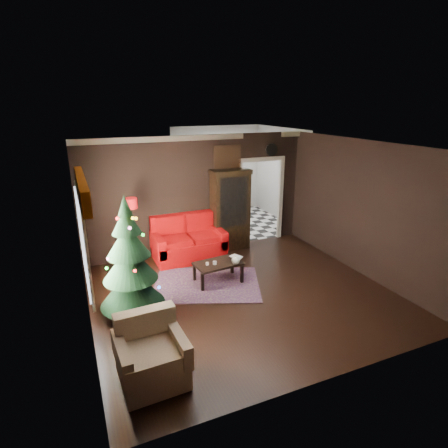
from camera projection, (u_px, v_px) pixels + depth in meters
name	position (u px, v px, depth m)	size (l,w,h in m)	color
floor	(242.00, 294.00, 7.07)	(5.50, 5.50, 0.00)	black
ceiling	(245.00, 146.00, 6.18)	(5.50, 5.50, 0.00)	white
wall_back	(198.00, 195.00, 8.81)	(5.50, 5.50, 0.00)	black
wall_front	(335.00, 286.00, 4.45)	(5.50, 5.50, 0.00)	black
wall_left	(81.00, 248.00, 5.60)	(5.50, 5.50, 0.00)	black
wall_right	(362.00, 209.00, 7.65)	(5.50, 5.50, 0.00)	black
doorway	(260.00, 202.00, 9.55)	(1.10, 0.10, 2.10)	beige
left_window	(83.00, 240.00, 5.77)	(0.05, 1.60, 1.40)	white
valance	(82.00, 189.00, 5.54)	(0.12, 2.10, 0.35)	#783404
kitchen_floor	(235.00, 223.00, 11.19)	(3.00, 3.00, 0.00)	white
kitchen_window	(217.00, 161.00, 11.92)	(0.70, 0.06, 0.70)	white
rug	(207.00, 284.00, 7.45)	(2.09, 1.52, 0.01)	#422D3D
loveseat	(189.00, 238.00, 8.55)	(1.70, 0.90, 1.00)	#95080E
curio_cabinet	(230.00, 212.00, 9.03)	(0.90, 0.45, 1.90)	black
floor_lamp	(134.00, 235.00, 7.78)	(0.27, 0.27, 1.62)	black
christmas_tree	(129.00, 260.00, 6.03)	(1.08, 1.08, 2.06)	black
armchair	(151.00, 352.00, 4.73)	(0.86, 0.86, 0.88)	tan
coffee_table	(218.00, 272.00, 7.50)	(0.92, 0.55, 0.42)	#351F11
teapot	(236.00, 260.00, 7.33)	(0.19, 0.19, 0.18)	white
cup_a	(215.00, 263.00, 7.35)	(0.08, 0.08, 0.07)	silver
cup_b	(207.00, 264.00, 7.32)	(0.06, 0.06, 0.05)	white
book	(233.00, 253.00, 7.59)	(0.18, 0.02, 0.25)	#A77C5F
wall_clock	(271.00, 150.00, 9.18)	(0.32, 0.32, 0.06)	white
painting	(227.00, 157.00, 8.78)	(0.62, 0.05, 0.52)	tan
kitchen_counter	(220.00, 200.00, 12.10)	(1.80, 0.60, 0.90)	silver
kitchen_table	(230.00, 215.00, 10.70)	(0.70, 0.70, 0.75)	brown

